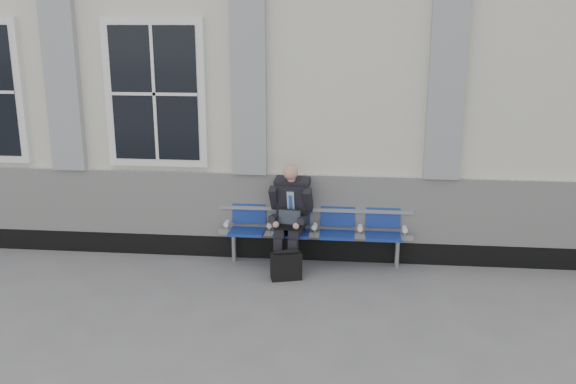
# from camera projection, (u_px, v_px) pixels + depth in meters

# --- Properties ---
(ground) EXTENTS (70.00, 70.00, 0.00)m
(ground) POSITION_uv_depth(u_px,v_px,m) (101.00, 296.00, 7.67)
(ground) COLOR slate
(ground) RESTS_ON ground
(station_building) EXTENTS (14.40, 4.40, 4.49)m
(station_building) POSITION_uv_depth(u_px,v_px,m) (171.00, 80.00, 10.41)
(station_building) COLOR beige
(station_building) RESTS_ON ground
(bench) EXTENTS (2.60, 0.47, 0.91)m
(bench) POSITION_uv_depth(u_px,v_px,m) (315.00, 224.00, 8.55)
(bench) COLOR #9EA0A3
(bench) RESTS_ON ground
(businessman) EXTENTS (0.58, 0.78, 1.39)m
(businessman) POSITION_uv_depth(u_px,v_px,m) (291.00, 212.00, 8.40)
(businessman) COLOR black
(businessman) RESTS_ON ground
(briefcase) EXTENTS (0.42, 0.26, 0.40)m
(briefcase) POSITION_uv_depth(u_px,v_px,m) (286.00, 266.00, 8.11)
(briefcase) COLOR black
(briefcase) RESTS_ON ground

